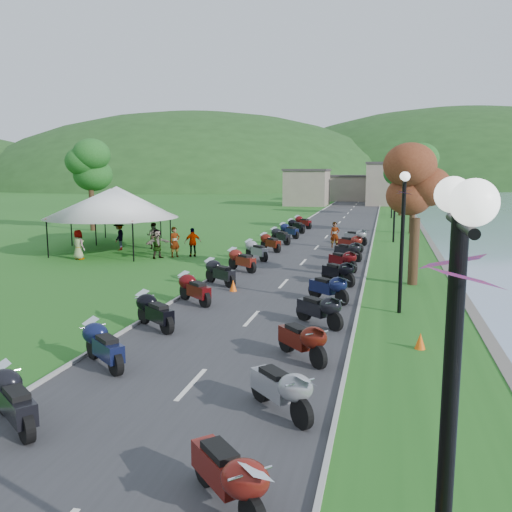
# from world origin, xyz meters

# --- Properties ---
(road) EXTENTS (7.00, 120.00, 0.02)m
(road) POSITION_xyz_m (0.00, 40.00, 0.01)
(road) COLOR #353537
(road) RESTS_ON ground
(hills_backdrop) EXTENTS (360.00, 120.00, 76.00)m
(hills_backdrop) POSITION_xyz_m (0.00, 200.00, 0.00)
(hills_backdrop) COLOR #285621
(hills_backdrop) RESTS_ON ground
(far_building) EXTENTS (18.00, 16.00, 5.00)m
(far_building) POSITION_xyz_m (-2.00, 85.00, 2.50)
(far_building) COLOR gray
(far_building) RESTS_ON ground
(moto_row_left) EXTENTS (2.60, 55.00, 1.10)m
(moto_row_left) POSITION_xyz_m (-2.73, 19.36, 0.55)
(moto_row_left) COLOR #331411
(moto_row_left) RESTS_ON ground
(moto_row_right) EXTENTS (2.60, 36.31, 1.10)m
(moto_row_right) POSITION_xyz_m (2.31, 19.13, 0.55)
(moto_row_right) COLOR #331411
(moto_row_right) RESTS_ON ground
(streetlamp_near) EXTENTS (1.40, 1.40, 5.00)m
(streetlamp_near) POSITION_xyz_m (4.96, 2.74, 2.50)
(streetlamp_near) COLOR black
(streetlamp_near) RESTS_ON ground
(vendor_tent_main) EXTENTS (5.47, 5.47, 4.00)m
(vendor_tent_main) POSITION_xyz_m (-12.13, 28.83, 2.00)
(vendor_tent_main) COLOR white
(vendor_tent_main) RESTS_ON ground
(vendor_tent_side) EXTENTS (4.56, 4.56, 4.00)m
(vendor_tent_side) POSITION_xyz_m (-14.11, 33.31, 2.00)
(vendor_tent_side) COLOR white
(vendor_tent_side) RESTS_ON ground
(tree_lakeside) EXTENTS (2.47, 2.47, 6.85)m
(tree_lakeside) POSITION_xyz_m (5.68, 23.23, 3.43)
(tree_lakeside) COLOR #266D24
(tree_lakeside) RESTS_ON ground
(pedestrian_a) EXTENTS (0.78, 0.82, 1.81)m
(pedestrian_a) POSITION_xyz_m (-7.69, 28.10, 0.00)
(pedestrian_a) COLOR slate
(pedestrian_a) RESTS_ON ground
(pedestrian_b) EXTENTS (0.91, 0.62, 1.72)m
(pedestrian_b) POSITION_xyz_m (-10.42, 31.10, 0.00)
(pedestrian_b) COLOR slate
(pedestrian_b) RESTS_ON ground
(pedestrian_c) EXTENTS (0.75, 1.28, 1.86)m
(pedestrian_c) POSITION_xyz_m (-12.23, 29.87, 0.00)
(pedestrian_c) COLOR slate
(pedestrian_c) RESTS_ON ground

